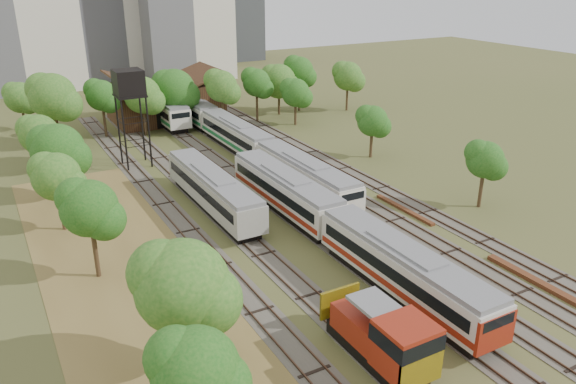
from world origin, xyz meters
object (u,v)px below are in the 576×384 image
railcar_red_set (336,225)px  railcar_green_set (236,135)px  shunter_locomotive (387,339)px  water_tower (129,86)px

railcar_red_set → railcar_green_set: bearing=82.2°
shunter_locomotive → water_tower: (-3.07, 43.88, 7.70)m
railcar_red_set → water_tower: size_ratio=3.02×
water_tower → railcar_red_set: bearing=-72.9°
railcar_green_set → shunter_locomotive: size_ratio=6.41×
water_tower → shunter_locomotive: bearing=-86.0°
railcar_red_set → shunter_locomotive: size_ratio=4.26×
railcar_green_set → water_tower: size_ratio=4.55×
shunter_locomotive → water_tower: bearing=94.0°
railcar_green_set → shunter_locomotive: (-10.00, -43.59, -0.01)m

